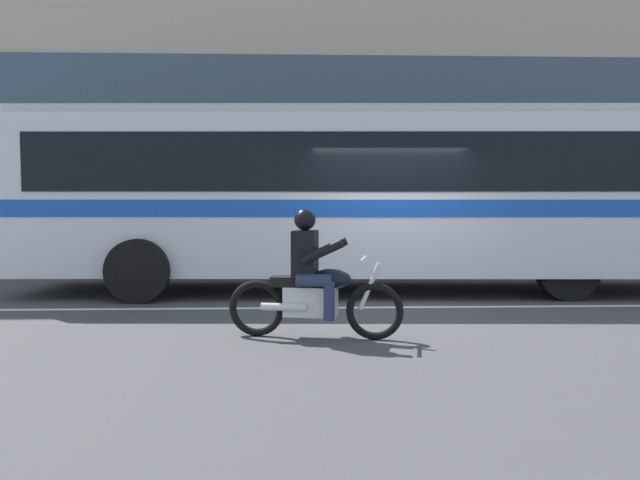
% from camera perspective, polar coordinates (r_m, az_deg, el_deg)
% --- Properties ---
extents(ground_plane, '(60.00, 60.00, 0.00)m').
position_cam_1_polar(ground_plane, '(10.82, 5.96, -5.35)').
color(ground_plane, '#3D3D3F').
extents(sidewalk_curb, '(28.00, 3.80, 0.15)m').
position_cam_1_polar(sidewalk_curb, '(15.84, 3.35, -2.20)').
color(sidewalk_curb, '#A39E93').
rests_on(sidewalk_curb, ground_plane).
extents(lane_center_stripe, '(26.60, 0.14, 0.01)m').
position_cam_1_polar(lane_center_stripe, '(10.24, 6.44, -5.85)').
color(lane_center_stripe, silver).
rests_on(lane_center_stripe, ground_plane).
extents(office_building_facade, '(28.00, 0.89, 13.65)m').
position_cam_1_polar(office_building_facade, '(18.75, 2.72, 19.57)').
color(office_building_facade, '#B2A893').
rests_on(office_building_facade, ground_plane).
extents(transit_bus, '(12.18, 3.09, 3.22)m').
position_cam_1_polar(transit_bus, '(11.84, 3.63, 4.59)').
color(transit_bus, silver).
rests_on(transit_bus, ground_plane).
extents(motorcycle_with_rider, '(2.12, 0.72, 1.56)m').
position_cam_1_polar(motorcycle_with_rider, '(7.90, -0.56, -3.88)').
color(motorcycle_with_rider, black).
rests_on(motorcycle_with_rider, ground_plane).
extents(fire_hydrant, '(0.22, 0.30, 0.75)m').
position_cam_1_polar(fire_hydrant, '(14.92, -0.93, -0.85)').
color(fire_hydrant, gold).
rests_on(fire_hydrant, sidewalk_curb).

